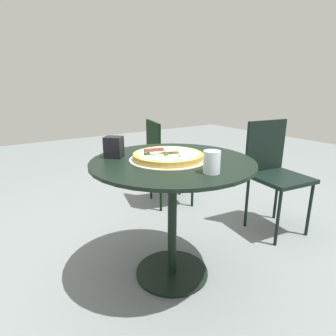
# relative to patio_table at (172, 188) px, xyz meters

# --- Properties ---
(ground_plane) EXTENTS (10.00, 10.00, 0.00)m
(ground_plane) POSITION_rel_patio_table_xyz_m (0.00, 0.00, -0.57)
(ground_plane) COLOR slate
(patio_table) EXTENTS (0.92, 0.92, 0.74)m
(patio_table) POSITION_rel_patio_table_xyz_m (0.00, 0.00, 0.00)
(patio_table) COLOR black
(patio_table) RESTS_ON ground
(pizza_on_tray) EXTENTS (0.44, 0.44, 0.06)m
(pizza_on_tray) POSITION_rel_patio_table_xyz_m (-0.02, -0.02, 0.19)
(pizza_on_tray) COLOR silver
(pizza_on_tray) RESTS_ON patio_table
(pizza_server) EXTENTS (0.10, 0.22, 0.02)m
(pizza_server) POSITION_rel_patio_table_xyz_m (-0.02, -0.05, 0.23)
(pizza_server) COLOR silver
(pizza_server) RESTS_ON pizza_on_tray
(drinking_cup) EXTENTS (0.08, 0.08, 0.11)m
(drinking_cup) POSITION_rel_patio_table_xyz_m (0.30, 0.01, 0.23)
(drinking_cup) COLOR silver
(drinking_cup) RESTS_ON patio_table
(napkin_dispenser) EXTENTS (0.13, 0.13, 0.12)m
(napkin_dispenser) POSITION_rel_patio_table_xyz_m (-0.24, -0.24, 0.23)
(napkin_dispenser) COLOR black
(napkin_dispenser) RESTS_ON patio_table
(patio_chair_far) EXTENTS (0.45, 0.45, 0.88)m
(patio_chair_far) POSITION_rel_patio_table_xyz_m (-0.04, 1.02, -0.05)
(patio_chair_far) COLOR black
(patio_chair_far) RESTS_ON ground
(patio_chair_corner) EXTENTS (0.47, 0.47, 0.82)m
(patio_chair_corner) POSITION_rel_patio_table_xyz_m (-0.94, 0.57, -0.08)
(patio_chair_corner) COLOR black
(patio_chair_corner) RESTS_ON ground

